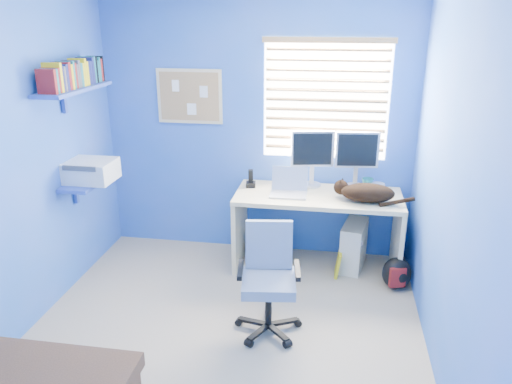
% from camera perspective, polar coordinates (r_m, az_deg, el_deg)
% --- Properties ---
extents(floor, '(3.00, 3.20, 0.00)m').
position_cam_1_polar(floor, '(3.91, -3.87, -16.38)').
color(floor, tan).
rests_on(floor, ground).
extents(wall_back, '(3.00, 0.01, 2.50)m').
position_cam_1_polar(wall_back, '(4.85, 0.06, 7.21)').
color(wall_back, blue).
rests_on(wall_back, ground).
extents(wall_front, '(3.00, 0.01, 2.50)m').
position_cam_1_polar(wall_front, '(1.96, -15.57, -13.60)').
color(wall_front, blue).
rests_on(wall_front, ground).
extents(wall_left, '(0.01, 3.20, 2.50)m').
position_cam_1_polar(wall_left, '(3.95, -26.03, 2.25)').
color(wall_left, blue).
rests_on(wall_left, ground).
extents(wall_right, '(0.01, 3.20, 2.50)m').
position_cam_1_polar(wall_right, '(3.33, 21.64, -0.15)').
color(wall_right, blue).
rests_on(wall_right, ground).
extents(desk, '(1.52, 0.65, 0.74)m').
position_cam_1_polar(desk, '(4.74, 6.96, -4.48)').
color(desk, '#D9C187').
rests_on(desk, floor).
extents(laptop, '(0.33, 0.26, 0.22)m').
position_cam_1_polar(laptop, '(4.52, 3.75, 0.96)').
color(laptop, silver).
rests_on(laptop, desk).
extents(monitor_left, '(0.42, 0.20, 0.54)m').
position_cam_1_polar(monitor_left, '(4.74, 6.46, 3.81)').
color(monitor_left, silver).
rests_on(monitor_left, desk).
extents(monitor_right, '(0.41, 0.17, 0.54)m').
position_cam_1_polar(monitor_right, '(4.77, 11.41, 3.64)').
color(monitor_right, silver).
rests_on(monitor_right, desk).
extents(phone, '(0.11, 0.12, 0.17)m').
position_cam_1_polar(phone, '(4.75, -0.60, 1.61)').
color(phone, black).
rests_on(phone, desk).
extents(mug, '(0.10, 0.09, 0.10)m').
position_cam_1_polar(mug, '(4.81, 12.61, 0.95)').
color(mug, '#166E73').
rests_on(mug, desk).
extents(cd_spindle, '(0.13, 0.13, 0.07)m').
position_cam_1_polar(cd_spindle, '(4.78, 13.73, 0.54)').
color(cd_spindle, silver).
rests_on(cd_spindle, desk).
extents(cat, '(0.52, 0.37, 0.17)m').
position_cam_1_polar(cat, '(4.47, 12.66, -0.10)').
color(cat, black).
rests_on(cat, desk).
extents(tower_pc, '(0.27, 0.47, 0.45)m').
position_cam_1_polar(tower_pc, '(4.85, 11.10, -5.99)').
color(tower_pc, beige).
rests_on(tower_pc, floor).
extents(drawer_boxes, '(0.35, 0.28, 0.27)m').
position_cam_1_polar(drawer_boxes, '(4.95, 1.96, -6.25)').
color(drawer_boxes, tan).
rests_on(drawer_boxes, floor).
extents(yellow_book, '(0.03, 0.17, 0.24)m').
position_cam_1_polar(yellow_book, '(4.72, 9.35, -8.10)').
color(yellow_book, yellow).
rests_on(yellow_book, floor).
extents(backpack, '(0.30, 0.26, 0.30)m').
position_cam_1_polar(backpack, '(4.61, 15.77, -8.92)').
color(backpack, black).
rests_on(backpack, floor).
extents(office_chair, '(0.54, 0.54, 0.83)m').
position_cam_1_polar(office_chair, '(3.85, 1.45, -11.42)').
color(office_chair, black).
rests_on(office_chair, floor).
extents(window_blinds, '(1.15, 0.05, 1.10)m').
position_cam_1_polar(window_blinds, '(4.70, 7.98, 10.35)').
color(window_blinds, white).
rests_on(window_blinds, ground).
extents(corkboard, '(0.64, 0.02, 0.52)m').
position_cam_1_polar(corkboard, '(4.91, -7.61, 10.78)').
color(corkboard, '#D9C187').
rests_on(corkboard, ground).
extents(wall_shelves, '(0.42, 0.90, 1.05)m').
position_cam_1_polar(wall_shelves, '(4.45, -19.42, 7.37)').
color(wall_shelves, '#2F4AAA').
rests_on(wall_shelves, ground).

